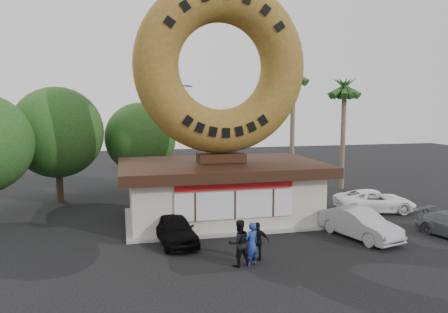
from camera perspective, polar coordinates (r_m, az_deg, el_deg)
name	(u,v)px	position (r m, az deg, el deg)	size (l,w,h in m)	color
ground	(252,255)	(19.51, 3.66, -12.69)	(90.00, 90.00, 0.00)	black
donut_shop	(221,189)	(24.62, -0.38, -4.25)	(11.20, 7.20, 3.80)	#BAB19F
giant_donut	(221,66)	(24.25, -0.40, 11.68)	(9.50, 9.50, 2.42)	olive
tree_west	(57,132)	(30.89, -20.94, 2.95)	(6.00, 6.00, 7.65)	#473321
tree_mid	(141,138)	(32.69, -10.83, 2.39)	(5.20, 5.20, 6.63)	#473321
palm_near	(293,79)	(34.15, 9.04, 10.00)	(2.60, 2.60, 9.75)	#726651
palm_far	(344,91)	(34.26, 15.46, 8.27)	(2.60, 2.60, 8.75)	#726651
street_lamp	(168,130)	(33.81, -7.28, 3.39)	(2.11, 0.20, 8.00)	#59595E
person_left	(252,244)	(18.03, 3.62, -11.33)	(0.66, 0.43, 1.80)	navy
person_center	(239,243)	(17.94, 1.95, -11.23)	(0.93, 0.72, 1.91)	black
person_right	(258,241)	(18.63, 4.42, -11.00)	(0.96, 0.40, 1.64)	black
car_black	(175,229)	(20.96, -6.45, -9.38)	(1.59, 3.95, 1.35)	black
car_silver	(360,224)	(22.53, 17.30, -8.39)	(1.51, 4.34, 1.43)	#A2A2A7
car_white	(375,201)	(28.15, 19.07, -5.51)	(2.20, 4.78, 1.33)	white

